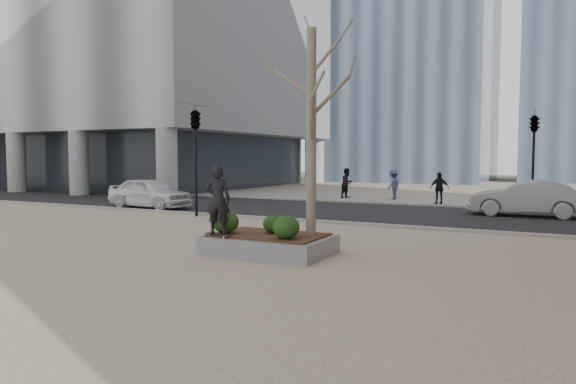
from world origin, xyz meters
The scene contains 18 objects.
ground centered at (0.00, 0.00, 0.00)m, with size 120.00×120.00×0.00m, color tan.
street centered at (0.00, 10.00, 0.01)m, with size 60.00×8.00×0.02m, color black.
far_sidewalk centered at (0.00, 17.00, 0.01)m, with size 60.00×6.00×0.02m, color gray.
planter centered at (1.00, 0.00, 0.23)m, with size 3.00×2.00×0.45m, color gray.
planter_mulch centered at (1.00, 0.00, 0.47)m, with size 2.70×1.70×0.04m, color #382314.
sycamore_tree centered at (2.00, 0.30, 3.79)m, with size 2.80×2.80×6.60m, color gray, non-canonical shape.
shrub_left centered at (-0.05, -0.38, 0.77)m, with size 0.67×0.67×0.57m, color #193611.
shrub_middle centered at (1.02, 0.18, 0.72)m, with size 0.54×0.54×0.46m, color #103411.
shrub_right centered at (1.70, -0.45, 0.76)m, with size 0.64×0.64×0.55m, color #153811.
skateboard centered at (-0.01, -0.77, 0.49)m, with size 0.78×0.20×0.07m, color black, non-canonical shape.
skateboarder centered at (-0.01, -0.77, 1.37)m, with size 0.62×0.40×1.69m, color black.
police_car centered at (-9.30, 7.09, 0.74)m, with size 1.69×4.21×1.43m, color white.
car_silver centered at (6.39, 11.52, 0.74)m, with size 1.53×4.38×1.44m, color gray.
pedestrian_a centered at (-3.21, 16.78, 0.88)m, with size 0.83×0.65×1.71m, color black.
pedestrian_b centered at (-0.54, 16.92, 0.86)m, with size 1.08×0.62×1.66m, color #384266.
pedestrian_c centered at (2.27, 15.27, 0.82)m, with size 0.94×0.39×1.60m, color black.
traffic_light_near centered at (-5.50, 5.60, 2.25)m, with size 0.60×2.48×4.50m, color black, non-canonical shape.
traffic_light_far centered at (6.50, 14.60, 2.25)m, with size 0.60×2.48×4.50m, color black, non-canonical shape.
Camera 1 is at (7.18, -11.07, 2.43)m, focal length 32.00 mm.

